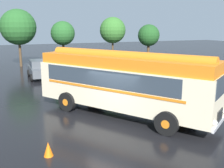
% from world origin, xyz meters
% --- Properties ---
extents(ground_plane, '(120.00, 120.00, 0.00)m').
position_xyz_m(ground_plane, '(0.00, 0.00, 0.00)').
color(ground_plane, black).
extents(vintage_bus, '(7.59, 9.77, 3.49)m').
position_xyz_m(vintage_bus, '(0.84, 0.90, 1.89)').
color(vintage_bus, beige).
rests_on(vintage_bus, ground).
extents(car_near_left, '(1.98, 4.21, 1.66)m').
position_xyz_m(car_near_left, '(-1.99, 13.19, 0.85)').
color(car_near_left, '#4C5156').
rests_on(car_near_left, ground).
extents(car_mid_left, '(2.37, 4.39, 1.66)m').
position_xyz_m(car_mid_left, '(0.63, 13.61, 0.85)').
color(car_mid_left, navy).
rests_on(car_mid_left, ground).
extents(tree_left_of_centre, '(4.13, 4.13, 6.67)m').
position_xyz_m(tree_left_of_centre, '(-3.26, 21.35, 4.58)').
color(tree_left_of_centre, '#4C3823').
rests_on(tree_left_of_centre, ground).
extents(tree_centre, '(2.85, 2.85, 5.32)m').
position_xyz_m(tree_centre, '(1.77, 19.98, 3.85)').
color(tree_centre, '#4C3823').
rests_on(tree_centre, ground).
extents(tree_right_of_centre, '(3.42, 3.42, 5.89)m').
position_xyz_m(tree_right_of_centre, '(8.70, 20.93, 4.21)').
color(tree_right_of_centre, '#4C3823').
rests_on(tree_right_of_centre, ground).
extents(tree_far_right, '(3.09, 3.09, 4.96)m').
position_xyz_m(tree_far_right, '(14.56, 21.58, 3.39)').
color(tree_far_right, '#4C3823').
rests_on(tree_far_right, ground).
extents(traffic_cone, '(0.36, 0.36, 0.55)m').
position_xyz_m(traffic_cone, '(-3.71, -2.32, 0.28)').
color(traffic_cone, orange).
rests_on(traffic_cone, ground).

